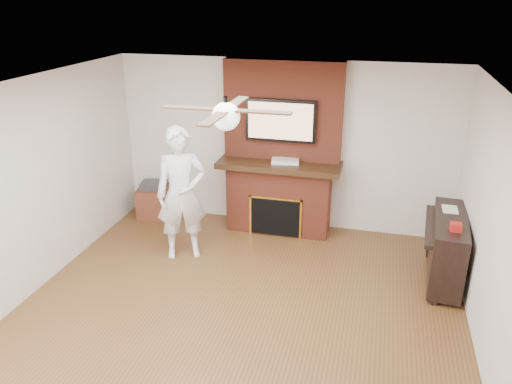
% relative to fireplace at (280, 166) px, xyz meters
% --- Properties ---
extents(room_shell, '(5.36, 5.86, 2.86)m').
position_rel_fireplace_xyz_m(room_shell, '(0.00, -2.55, 0.25)').
color(room_shell, '#503117').
rests_on(room_shell, ground).
extents(fireplace, '(1.78, 0.64, 2.50)m').
position_rel_fireplace_xyz_m(fireplace, '(0.00, 0.00, 0.00)').
color(fireplace, brown).
rests_on(fireplace, ground).
extents(tv, '(1.00, 0.08, 0.60)m').
position_rel_fireplace_xyz_m(tv, '(0.00, -0.05, 0.68)').
color(tv, black).
rests_on(tv, fireplace).
extents(ceiling_fan, '(1.21, 1.21, 0.31)m').
position_rel_fireplace_xyz_m(ceiling_fan, '(-0.00, -2.55, 1.34)').
color(ceiling_fan, black).
rests_on(ceiling_fan, room_shell).
extents(person, '(0.78, 0.68, 1.80)m').
position_rel_fireplace_xyz_m(person, '(-1.08, -1.16, -0.09)').
color(person, silver).
rests_on(person, ground).
extents(side_table, '(0.57, 0.57, 0.57)m').
position_rel_fireplace_xyz_m(side_table, '(-2.02, -0.07, -0.73)').
color(side_table, '#552818').
rests_on(side_table, ground).
extents(piano, '(0.58, 1.32, 0.94)m').
position_rel_fireplace_xyz_m(piano, '(2.29, -0.95, -0.54)').
color(piano, black).
rests_on(piano, ground).
extents(cable_box, '(0.42, 0.28, 0.06)m').
position_rel_fireplace_xyz_m(cable_box, '(0.09, -0.10, 0.11)').
color(cable_box, silver).
rests_on(cable_box, fireplace).
extents(candle_orange, '(0.07, 0.07, 0.13)m').
position_rel_fireplace_xyz_m(candle_orange, '(-0.15, -0.25, -0.93)').
color(candle_orange, orange).
rests_on(candle_orange, ground).
extents(candle_green, '(0.07, 0.07, 0.09)m').
position_rel_fireplace_xyz_m(candle_green, '(-0.05, -0.24, -0.95)').
color(candle_green, '#327E3B').
rests_on(candle_green, ground).
extents(candle_cream, '(0.08, 0.08, 0.11)m').
position_rel_fireplace_xyz_m(candle_cream, '(0.03, -0.24, -0.94)').
color(candle_cream, '#C3AB9B').
rests_on(candle_cream, ground).
extents(candle_blue, '(0.06, 0.06, 0.09)m').
position_rel_fireplace_xyz_m(candle_blue, '(0.12, -0.20, -0.95)').
color(candle_blue, '#2D6487').
rests_on(candle_blue, ground).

